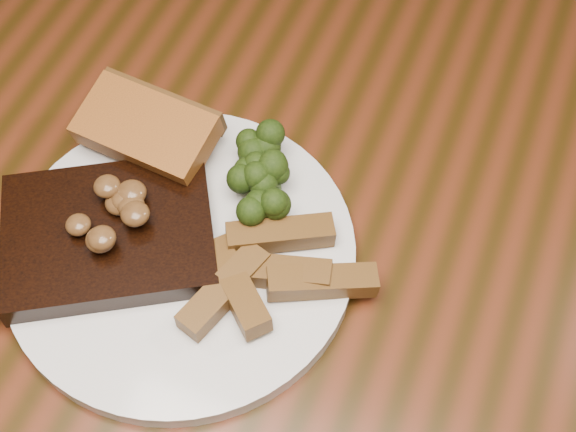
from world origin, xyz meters
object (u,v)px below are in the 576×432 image
(steak, at_px, (109,235))
(plate, at_px, (181,254))
(potato_wedges, at_px, (277,258))
(garlic_bread, at_px, (150,144))
(dining_table, at_px, (312,279))

(steak, bearing_deg, plate, -16.43)
(potato_wedges, bearing_deg, steak, -166.99)
(steak, height_order, garlic_bread, same)
(steak, relative_size, potato_wedges, 1.50)
(steak, bearing_deg, garlic_bread, 66.24)
(plate, xyz_separation_m, garlic_bread, (-0.07, 0.08, 0.02))
(plate, relative_size, garlic_bread, 2.50)
(dining_table, relative_size, steak, 9.79)
(dining_table, bearing_deg, steak, -150.57)
(steak, xyz_separation_m, potato_wedges, (0.13, 0.03, -0.00))
(dining_table, bearing_deg, potato_wedges, -103.83)
(dining_table, height_order, potato_wedges, potato_wedges)
(potato_wedges, bearing_deg, garlic_bread, 156.55)
(dining_table, relative_size, garlic_bread, 14.30)
(dining_table, xyz_separation_m, steak, (-0.14, -0.08, 0.12))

